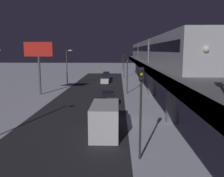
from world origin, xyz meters
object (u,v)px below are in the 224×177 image
(sedan_silver, at_px, (108,101))
(commercial_billboard, at_px, (39,54))
(traffic_light_distant, at_px, (123,59))
(subway_train, at_px, (150,50))
(traffic_light_far, at_px, (124,62))
(sedan_white, at_px, (105,79))
(traffic_light_near, at_px, (141,100))
(sedan_blue, at_px, (106,76))
(traffic_light_mid, at_px, (127,70))
(delivery_van, at_px, (106,117))

(sedan_silver, relative_size, commercial_billboard, 0.53)
(traffic_light_distant, bearing_deg, sedan_silver, 87.24)
(subway_train, relative_size, commercial_billboard, 6.23)
(traffic_light_far, relative_size, traffic_light_distant, 1.00)
(sedan_white, xyz_separation_m, traffic_light_distant, (-4.70, -36.54, 3.40))
(traffic_light_near, height_order, traffic_light_far, same)
(sedan_silver, distance_m, sedan_blue, 30.16)
(commercial_billboard, bearing_deg, traffic_light_near, 121.92)
(sedan_silver, bearing_deg, sedan_white, 94.35)
(subway_train, xyz_separation_m, sedan_blue, (8.90, -17.93, -6.70))
(sedan_silver, relative_size, traffic_light_mid, 0.73)
(sedan_blue, xyz_separation_m, delivery_van, (-2.00, 40.04, 0.55))
(delivery_van, height_order, commercial_billboard, commercial_billboard)
(sedan_silver, xyz_separation_m, commercial_billboard, (12.04, -8.30, 6.04))
(sedan_silver, relative_size, traffic_light_near, 0.73)
(traffic_light_mid, bearing_deg, traffic_light_far, -90.00)
(sedan_silver, xyz_separation_m, traffic_light_near, (-2.90, 15.69, 3.41))
(subway_train, distance_m, traffic_light_distant, 48.31)
(traffic_light_far, bearing_deg, sedan_silver, 85.25)
(sedan_blue, bearing_deg, subway_train, -63.61)
(subway_train, distance_m, commercial_billboard, 19.54)
(sedan_blue, height_order, traffic_light_far, traffic_light_far)
(sedan_silver, distance_m, sedan_white, 23.72)
(subway_train, relative_size, sedan_white, 13.66)
(sedan_blue, height_order, traffic_light_mid, traffic_light_mid)
(sedan_white, bearing_deg, traffic_light_distant, 82.67)
(subway_train, distance_m, traffic_light_near, 28.37)
(commercial_billboard, bearing_deg, subway_train, -168.55)
(sedan_white, height_order, traffic_light_far, traffic_light_far)
(sedan_white, relative_size, traffic_light_near, 0.63)
(traffic_light_near, bearing_deg, subway_train, -98.57)
(traffic_light_near, xyz_separation_m, commercial_billboard, (14.94, -23.99, 2.63))
(sedan_white, xyz_separation_m, traffic_light_mid, (-4.70, 14.05, 3.40))
(subway_train, bearing_deg, sedan_blue, -63.61)
(traffic_light_distant, bearing_deg, sedan_blue, 81.12)
(traffic_light_far, bearing_deg, sedan_white, 67.32)
(sedan_white, height_order, traffic_light_mid, traffic_light_mid)
(traffic_light_distant, bearing_deg, delivery_van, 87.80)
(sedan_silver, xyz_separation_m, traffic_light_mid, (-2.90, -9.61, 3.41))
(traffic_light_far, xyz_separation_m, commercial_billboard, (14.94, 26.60, 2.63))
(delivery_van, distance_m, traffic_light_mid, 19.93)
(sedan_blue, bearing_deg, traffic_light_mid, -77.09)
(subway_train, bearing_deg, traffic_light_near, 81.43)
(traffic_light_mid, height_order, commercial_billboard, commercial_billboard)
(subway_train, bearing_deg, sedan_white, -52.21)
(commercial_billboard, bearing_deg, sedan_blue, -115.16)
(sedan_blue, xyz_separation_m, traffic_light_distant, (-4.70, -30.09, 3.40))
(traffic_light_near, bearing_deg, sedan_white, -83.19)
(subway_train, relative_size, traffic_light_mid, 8.67)
(traffic_light_near, bearing_deg, sedan_silver, -79.53)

